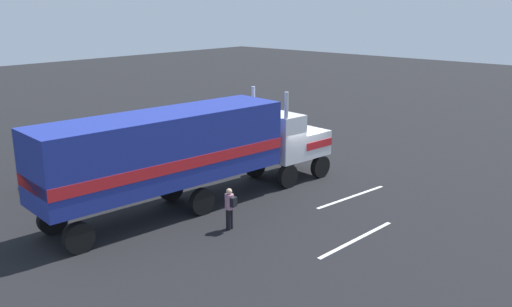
# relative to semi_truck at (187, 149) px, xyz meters

# --- Properties ---
(ground_plane) EXTENTS (120.00, 120.00, 0.00)m
(ground_plane) POSITION_rel_semi_truck_xyz_m (5.77, -1.01, -2.52)
(ground_plane) COLOR black
(lane_stripe_near) EXTENTS (4.38, 0.72, 0.01)m
(lane_stripe_near) POSITION_rel_semi_truck_xyz_m (5.58, -4.51, -2.52)
(lane_stripe_near) COLOR silver
(lane_stripe_near) RESTS_ON ground_plane
(lane_stripe_mid) EXTENTS (4.40, 0.39, 0.01)m
(lane_stripe_mid) POSITION_rel_semi_truck_xyz_m (1.85, -7.09, -2.52)
(lane_stripe_mid) COLOR silver
(lane_stripe_mid) RESTS_ON ground_plane
(semi_truck) EXTENTS (14.34, 3.97, 4.50)m
(semi_truck) POSITION_rel_semi_truck_xyz_m (0.00, 0.00, 0.00)
(semi_truck) COLOR silver
(semi_truck) RESTS_ON ground_plane
(person_bystander) EXTENTS (0.34, 0.46, 1.63)m
(person_bystander) POSITION_rel_semi_truck_xyz_m (-0.55, -3.00, -1.63)
(person_bystander) COLOR black
(person_bystander) RESTS_ON ground_plane
(parked_car) EXTENTS (4.74, 3.10, 1.57)m
(parked_car) POSITION_rel_semi_truck_xyz_m (-1.29, 6.00, -1.72)
(parked_car) COLOR maroon
(parked_car) RESTS_ON ground_plane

